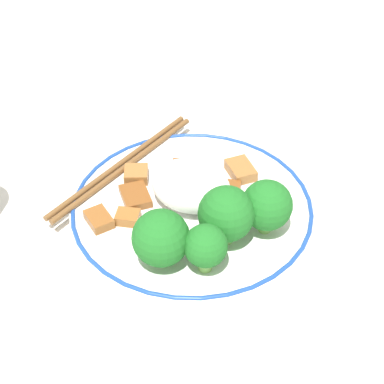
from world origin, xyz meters
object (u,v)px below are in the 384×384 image
Objects in this scene: broccoli_back_right at (226,214)px; plate at (192,210)px; broccoli_back_left at (161,238)px; broccoli_mid_left at (267,205)px; chopsticks at (123,166)px; broccoli_back_center at (206,246)px.

plate is at bearing -27.02° from broccoli_back_right.
broccoli_mid_left is (-0.07, -0.09, 0.00)m from broccoli_back_left.
plate is at bearing 3.66° from broccoli_mid_left.
broccoli_back_left is at bearing 100.03° from plate.
broccoli_back_left reaches higher than chopsticks.
broccoli_back_left is 0.07m from broccoli_back_right.
chopsticks is (0.19, -0.01, -0.03)m from broccoli_mid_left.
plate is at bearing -52.06° from broccoli_back_center.
broccoli_back_left is 0.95× the size of broccoli_back_right.
chopsticks is at bearing -9.10° from plate.
broccoli_back_center reaches higher than chopsticks.
broccoli_mid_left reaches higher than plate.
broccoli_back_center is (-0.06, 0.07, 0.04)m from plate.
plate is 4.98× the size of broccoli_back_center.
broccoli_back_left is 0.16m from chopsticks.
chopsticks is (0.12, -0.10, -0.03)m from broccoli_back_left.
broccoli_back_right reaches higher than plate.
chopsticks reaches higher than plate.
broccoli_back_left is at bearing 18.64° from broccoli_back_center.
chopsticks is (0.16, -0.09, -0.03)m from broccoli_back_center.
chopsticks is at bearing -41.08° from broccoli_back_left.
broccoli_back_center is 0.04m from broccoli_back_right.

